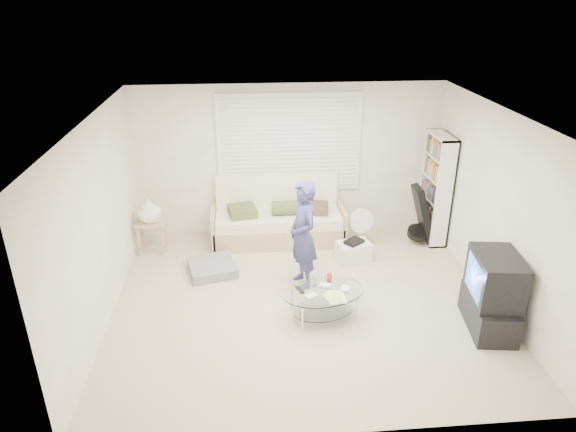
{
  "coord_description": "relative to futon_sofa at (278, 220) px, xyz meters",
  "views": [
    {
      "loc": [
        -0.71,
        -5.77,
        3.88
      ],
      "look_at": [
        -0.19,
        0.3,
        1.13
      ],
      "focal_mm": 32.0,
      "sensor_mm": 36.0,
      "label": 1
    }
  ],
  "objects": [
    {
      "name": "ground",
      "position": [
        0.21,
        -1.88,
        -0.35
      ],
      "size": [
        5.0,
        5.0,
        0.0
      ],
      "primitive_type": "plane",
      "color": "#C2AF97",
      "rests_on": "ground"
    },
    {
      "name": "window_blinds",
      "position": [
        0.21,
        0.32,
        1.2
      ],
      "size": [
        2.32,
        0.08,
        1.62
      ],
      "color": "silver",
      "rests_on": "ground"
    },
    {
      "name": "bookshelf",
      "position": [
        2.54,
        -0.18,
        0.54
      ],
      "size": [
        0.28,
        0.75,
        1.78
      ],
      "color": "white",
      "rests_on": "ground"
    },
    {
      "name": "storage_bin",
      "position": [
        1.1,
        -0.82,
        -0.19
      ],
      "size": [
        0.56,
        0.45,
        0.34
      ],
      "color": "white",
      "rests_on": "ground"
    },
    {
      "name": "tv_unit",
      "position": [
        2.41,
        -2.63,
        0.14
      ],
      "size": [
        0.61,
        0.97,
        0.99
      ],
      "color": "black",
      "rests_on": "ground"
    },
    {
      "name": "floor_fan",
      "position": [
        1.3,
        -0.37,
        0.04
      ],
      "size": [
        0.41,
        0.27,
        0.66
      ],
      "color": "white",
      "rests_on": "ground"
    },
    {
      "name": "grey_floor_pillow",
      "position": [
        -1.04,
        -0.99,
        -0.27
      ],
      "size": [
        0.79,
        0.79,
        0.15
      ],
      "primitive_type": "cube",
      "rotation": [
        0.0,
        0.0,
        0.24
      ],
      "color": "slate",
      "rests_on": "ground"
    },
    {
      "name": "guitar_case",
      "position": [
        2.3,
        -0.35,
        0.09
      ],
      "size": [
        0.41,
        0.37,
        0.97
      ],
      "color": "black",
      "rests_on": "ground"
    },
    {
      "name": "futon_sofa",
      "position": [
        0.0,
        0.0,
        0.0
      ],
      "size": [
        2.15,
        0.87,
        1.05
      ],
      "color": "tan",
      "rests_on": "ground"
    },
    {
      "name": "side_table",
      "position": [
        -2.01,
        -0.25,
        0.32
      ],
      "size": [
        0.46,
        0.37,
        0.9
      ],
      "color": "tan",
      "rests_on": "ground"
    },
    {
      "name": "coffee_table",
      "position": [
        0.43,
        -2.26,
        -0.03
      ],
      "size": [
        1.16,
        0.88,
        0.51
      ],
      "color": "silver",
      "rests_on": "ground"
    },
    {
      "name": "standing_person",
      "position": [
        0.25,
        -1.44,
        0.42
      ],
      "size": [
        0.51,
        0.64,
        1.54
      ],
      "primitive_type": "imported",
      "rotation": [
        0.0,
        0.0,
        -1.29
      ],
      "color": "navy",
      "rests_on": "ground"
    },
    {
      "name": "room_shell",
      "position": [
        0.21,
        -1.4,
        1.28
      ],
      "size": [
        5.02,
        4.52,
        2.51
      ],
      "color": "beige",
      "rests_on": "ground"
    }
  ]
}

